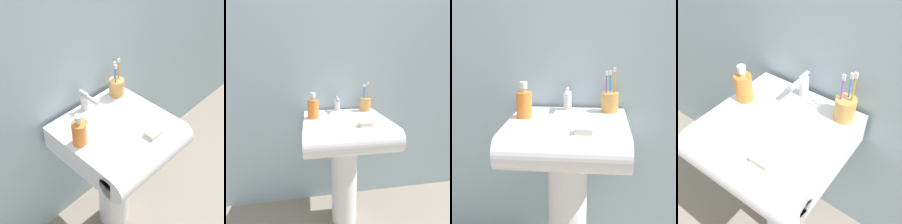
{
  "view_description": "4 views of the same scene",
  "coord_description": "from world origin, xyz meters",
  "views": [
    {
      "loc": [
        -0.85,
        -0.83,
        1.83
      ],
      "look_at": [
        -0.02,
        -0.0,
        0.83
      ],
      "focal_mm": 55.0,
      "sensor_mm": 36.0,
      "label": 1
    },
    {
      "loc": [
        -0.21,
        -1.01,
        1.04
      ],
      "look_at": [
        -0.04,
        0.02,
        0.78
      ],
      "focal_mm": 28.0,
      "sensor_mm": 36.0,
      "label": 2
    },
    {
      "loc": [
        0.12,
        -1.38,
        1.15
      ],
      "look_at": [
        -0.02,
        0.01,
        0.78
      ],
      "focal_mm": 55.0,
      "sensor_mm": 36.0,
      "label": 3
    },
    {
      "loc": [
        0.47,
        -0.58,
        1.45
      ],
      "look_at": [
        0.04,
        0.02,
        0.8
      ],
      "focal_mm": 45.0,
      "sensor_mm": 36.0,
      "label": 4
    }
  ],
  "objects": [
    {
      "name": "wall_back",
      "position": [
        0.0,
        0.27,
        1.2
      ],
      "size": [
        5.0,
        0.05,
        2.4
      ],
      "primitive_type": "cube",
      "color": "#9EB7C1",
      "rests_on": "ground"
    },
    {
      "name": "sink_pedestal",
      "position": [
        0.0,
        0.0,
        0.31
      ],
      "size": [
        0.17,
        0.17,
        0.61
      ],
      "primitive_type": "cylinder",
      "color": "white",
      "rests_on": "ground"
    },
    {
      "name": "sink_basin",
      "position": [
        0.0,
        -0.05,
        0.68
      ],
      "size": [
        0.5,
        0.51,
        0.13
      ],
      "color": "white",
      "rests_on": "sink_pedestal"
    },
    {
      "name": "faucet",
      "position": [
        -0.02,
        0.17,
        0.8
      ],
      "size": [
        0.04,
        0.12,
        0.1
      ],
      "color": "silver",
      "rests_on": "sink_basin"
    },
    {
      "name": "toothbrush_cup",
      "position": [
        0.18,
        0.16,
        0.79
      ],
      "size": [
        0.08,
        0.08,
        0.2
      ],
      "color": "#D19347",
      "rests_on": "sink_basin"
    },
    {
      "name": "soap_bottle",
      "position": [
        -0.19,
        0.02,
        0.81
      ],
      "size": [
        0.07,
        0.07,
        0.15
      ],
      "color": "orange",
      "rests_on": "sink_basin"
    },
    {
      "name": "bar_soap",
      "position": [
        0.07,
        -0.17,
        0.76
      ],
      "size": [
        0.07,
        0.06,
        0.02
      ],
      "primitive_type": "cube",
      "color": "silver",
      "rests_on": "sink_basin"
    }
  ]
}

